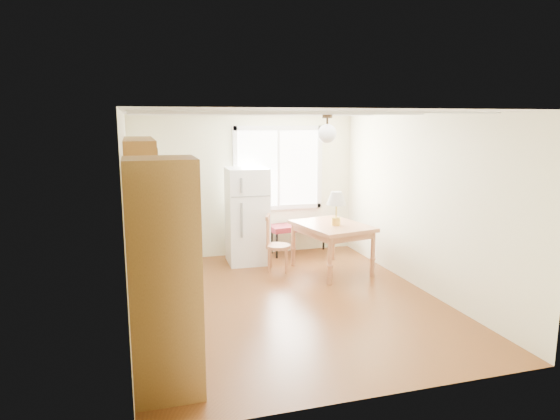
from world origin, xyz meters
name	(u,v)px	position (x,y,z in m)	size (l,w,h in m)	color
room_shell	(287,210)	(0.00, 0.00, 1.25)	(4.60, 5.60, 2.62)	#502710
kitchen_run	(157,264)	(-1.72, -0.63, 0.84)	(0.65, 3.40, 2.20)	brown
window_unit	(278,168)	(0.60, 2.47, 1.55)	(1.64, 0.05, 1.51)	white
pendant_light	(327,132)	(0.70, 0.40, 2.24)	(0.26, 0.26, 0.40)	black
refrigerator	(247,216)	(-0.10, 1.96, 0.81)	(0.69, 0.71, 1.62)	white
bench	(301,227)	(0.96, 2.22, 0.50)	(1.26, 0.60, 0.56)	maroon
dining_table	(332,230)	(1.08, 1.07, 0.67)	(1.16, 1.40, 0.78)	#A1613E
chair	(273,240)	(0.19, 1.37, 0.51)	(0.44, 0.44, 0.90)	#A1613E
table_lamp	(336,201)	(1.11, 0.98, 1.16)	(0.31, 0.31, 0.53)	gold
coffee_maker	(159,265)	(-1.72, -1.32, 1.03)	(0.22, 0.26, 0.34)	black
kettle	(153,245)	(-1.74, -0.40, 1.00)	(0.13, 0.13, 0.25)	red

